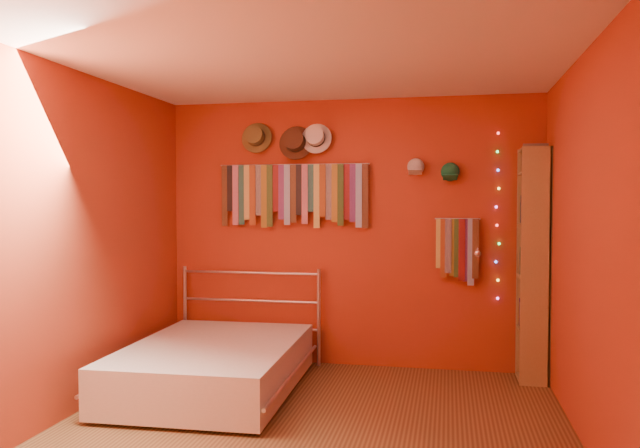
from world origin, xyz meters
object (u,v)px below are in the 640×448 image
Objects in this scene: tie_rack at (293,192)px; bed at (214,365)px; reading_lamp at (477,253)px; bookshelf at (538,263)px.

bed is at bearing -112.88° from tie_rack.
reading_lamp is (1.69, -0.16, -0.54)m from tie_rack.
tie_rack is 2.28m from bookshelf.
reading_lamp is 0.15× the size of bed.
bookshelf is at bearing 16.17° from bed.
bookshelf is (2.19, -0.15, -0.62)m from tie_rack.
bed is at bearing -158.39° from reading_lamp.
tie_rack is 5.08× the size of reading_lamp.
reading_lamp is at bearing 20.00° from bed.
reading_lamp is 2.43m from bed.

